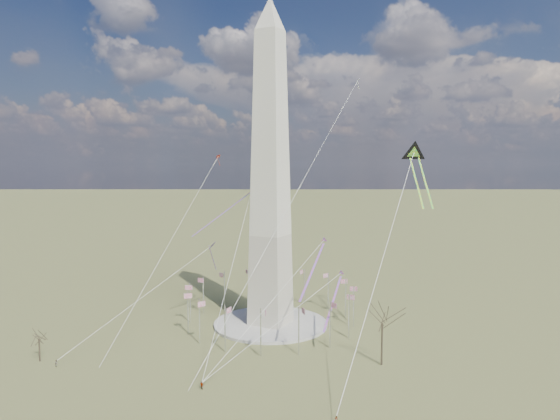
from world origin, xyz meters
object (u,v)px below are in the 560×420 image
at_px(person_east, 336,420).
at_px(kite_delta_black, 415,156).
at_px(washington_monument, 270,173).
at_px(person_west, 57,363).
at_px(tree_near, 382,320).

bearing_deg(person_east, kite_delta_black, -123.65).
height_order(washington_monument, kite_delta_black, washington_monument).
relative_size(person_east, person_west, 1.00).
bearing_deg(washington_monument, person_west, -121.16).
relative_size(washington_monument, person_west, 58.19).
xyz_separation_m(tree_near, person_west, (-72.39, -38.60, -10.80)).
height_order(tree_near, person_east, tree_near).
bearing_deg(washington_monument, person_east, -49.81).
bearing_deg(washington_monument, kite_delta_black, 15.28).
relative_size(tree_near, person_east, 9.50).
bearing_deg(kite_delta_black, person_west, 17.72).
bearing_deg(tree_near, washington_monument, 159.52).
bearing_deg(tree_near, person_east, -89.79).
distance_m(tree_near, person_west, 82.75).
height_order(washington_monument, person_east, washington_monument).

